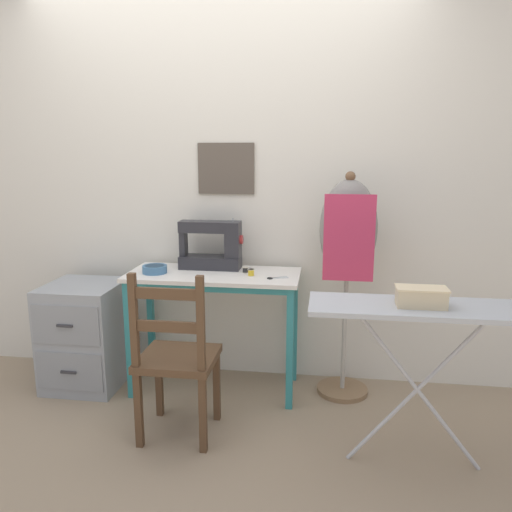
# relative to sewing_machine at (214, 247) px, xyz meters

# --- Properties ---
(ground_plane) EXTENTS (14.00, 14.00, 0.00)m
(ground_plane) POSITION_rel_sewing_machine_xyz_m (0.02, -0.35, -0.91)
(ground_plane) COLOR gray
(wall_back) EXTENTS (10.00, 0.07, 2.55)m
(wall_back) POSITION_rel_sewing_machine_xyz_m (0.02, 0.18, 0.36)
(wall_back) COLOR silver
(wall_back) RESTS_ON ground_plane
(sewing_table) EXTENTS (1.06, 0.46, 0.77)m
(sewing_table) POSITION_rel_sewing_machine_xyz_m (0.02, -0.13, -0.26)
(sewing_table) COLOR silver
(sewing_table) RESTS_ON ground_plane
(sewing_machine) EXTENTS (0.40, 0.15, 0.33)m
(sewing_machine) POSITION_rel_sewing_machine_xyz_m (0.00, 0.00, 0.00)
(sewing_machine) COLOR #28282D
(sewing_machine) RESTS_ON sewing_table
(fabric_bowl) EXTENTS (0.15, 0.15, 0.05)m
(fabric_bowl) POSITION_rel_sewing_machine_xyz_m (-0.34, -0.17, -0.12)
(fabric_bowl) COLOR teal
(fabric_bowl) RESTS_ON sewing_table
(scissors) EXTENTS (0.13, 0.08, 0.01)m
(scissors) POSITION_rel_sewing_machine_xyz_m (0.41, -0.20, -0.14)
(scissors) COLOR silver
(scissors) RESTS_ON sewing_table
(thread_spool_near_machine) EXTENTS (0.04, 0.04, 0.04)m
(thread_spool_near_machine) POSITION_rel_sewing_machine_xyz_m (0.22, -0.09, -0.12)
(thread_spool_near_machine) COLOR black
(thread_spool_near_machine) RESTS_ON sewing_table
(thread_spool_mid_table) EXTENTS (0.04, 0.04, 0.04)m
(thread_spool_mid_table) POSITION_rel_sewing_machine_xyz_m (0.26, -0.16, -0.12)
(thread_spool_mid_table) COLOR yellow
(thread_spool_mid_table) RESTS_ON sewing_table
(wooden_chair) EXTENTS (0.40, 0.38, 0.93)m
(wooden_chair) POSITION_rel_sewing_machine_xyz_m (-0.05, -0.69, -0.47)
(wooden_chair) COLOR #513823
(wooden_chair) RESTS_ON ground_plane
(filing_cabinet) EXTENTS (0.47, 0.49, 0.68)m
(filing_cabinet) POSITION_rel_sewing_machine_xyz_m (-0.83, -0.17, -0.57)
(filing_cabinet) COLOR #93999E
(filing_cabinet) RESTS_ON ground_plane
(dress_form) EXTENTS (0.34, 0.32, 1.40)m
(dress_form) POSITION_rel_sewing_machine_xyz_m (0.84, -0.06, 0.07)
(dress_form) COLOR #846647
(dress_form) RESTS_ON ground_plane
(ironing_board) EXTENTS (1.05, 0.33, 0.82)m
(ironing_board) POSITION_rel_sewing_machine_xyz_m (1.16, -0.77, -0.15)
(ironing_board) COLOR #ADB2B7
(ironing_board) RESTS_ON ground_plane
(storage_box) EXTENTS (0.23, 0.12, 0.09)m
(storage_box) POSITION_rel_sewing_machine_xyz_m (1.14, -0.78, -0.05)
(storage_box) COLOR beige
(storage_box) RESTS_ON ironing_board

